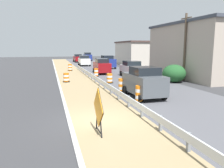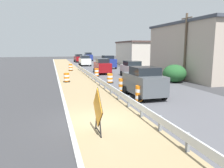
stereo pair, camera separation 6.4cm
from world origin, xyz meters
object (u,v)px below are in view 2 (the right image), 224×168
object	(u,v)px
traffic_barrel_farther	(97,73)
car_trailing_far_lane	(85,61)
warning_sign_diamond	(98,109)
utility_pole_near	(185,46)
car_distant_b	(144,82)
car_lead_near_lane	(102,66)
traffic_barrel_farthest	(71,68)
car_trailing_near_lane	(132,69)
traffic_barrel_close	(122,86)
car_lead_far_lane	(79,58)
car_distant_a	(108,62)
traffic_barrel_nearest	(139,94)
traffic_barrel_far	(67,78)
car_mid_far_lane	(88,57)
traffic_barrel_mid	(110,79)

from	to	relation	value
traffic_barrel_farther	car_trailing_far_lane	size ratio (longest dim) A/B	0.24
warning_sign_diamond	utility_pole_near	xyz separation A→B (m)	(12.14, 12.05, 2.67)
car_distant_b	traffic_barrel_farther	bearing A→B (deg)	4.15
warning_sign_diamond	car_lead_near_lane	size ratio (longest dim) A/B	0.47
traffic_barrel_farthest	car_trailing_near_lane	bearing A→B (deg)	-54.37
traffic_barrel_close	car_lead_far_lane	world-z (taller)	car_lead_far_lane
car_trailing_far_lane	traffic_barrel_close	bearing A→B (deg)	178.62
car_distant_a	warning_sign_diamond	bearing A→B (deg)	-16.56
car_lead_near_lane	car_lead_far_lane	distance (m)	25.27
car_trailing_near_lane	warning_sign_diamond	bearing A→B (deg)	-24.97
traffic_barrel_nearest	traffic_barrel_farther	xyz separation A→B (m)	(-0.12, 13.53, -0.04)
car_distant_a	car_distant_b	xyz separation A→B (m)	(-3.18, -22.63, -0.00)
car_trailing_far_lane	car_distant_b	xyz separation A→B (m)	(-0.04, -29.11, 0.10)
car_lead_near_lane	car_distant_b	size ratio (longest dim) A/B	1.06
traffic_barrel_far	traffic_barrel_farthest	size ratio (longest dim) A/B	0.93
traffic_barrel_farthest	car_mid_far_lane	distance (m)	26.08
traffic_barrel_mid	traffic_barrel_farthest	size ratio (longest dim) A/B	0.94
traffic_barrel_nearest	traffic_barrel_mid	size ratio (longest dim) A/B	1.14
car_lead_near_lane	utility_pole_near	size ratio (longest dim) A/B	0.61
utility_pole_near	car_lead_near_lane	bearing A→B (deg)	128.09
car_mid_far_lane	car_distant_a	xyz separation A→B (m)	(-0.26, -22.51, -0.01)
car_trailing_far_lane	utility_pole_near	distance (m)	24.32
car_trailing_near_lane	car_trailing_far_lane	size ratio (longest dim) A/B	0.97
car_trailing_far_lane	utility_pole_near	xyz separation A→B (m)	(7.39, -23.01, 2.72)
traffic_barrel_far	traffic_barrel_close	bearing A→B (deg)	-58.36
car_lead_near_lane	utility_pole_near	world-z (taller)	utility_pole_near
car_distant_a	traffic_barrel_farther	bearing A→B (deg)	-23.11
car_lead_far_lane	traffic_barrel_close	bearing A→B (deg)	176.10
car_distant_b	utility_pole_near	size ratio (longest dim) A/B	0.57
traffic_barrel_close	car_lead_far_lane	distance (m)	38.22
car_trailing_near_lane	car_distant_b	bearing A→B (deg)	-16.15
traffic_barrel_farthest	utility_pole_near	size ratio (longest dim) A/B	0.14
traffic_barrel_nearest	car_trailing_far_lane	world-z (taller)	car_trailing_far_lane
traffic_barrel_far	car_lead_far_lane	xyz separation A→B (m)	(5.16, 31.69, 0.55)
traffic_barrel_farther	traffic_barrel_mid	bearing A→B (deg)	-87.02
car_lead_near_lane	car_trailing_far_lane	bearing A→B (deg)	3.06
traffic_barrel_farther	car_trailing_near_lane	world-z (taller)	car_trailing_near_lane
traffic_barrel_farther	traffic_barrel_nearest	bearing A→B (deg)	-89.48
traffic_barrel_nearest	traffic_barrel_mid	world-z (taller)	traffic_barrel_nearest
warning_sign_diamond	car_trailing_far_lane	world-z (taller)	car_trailing_far_lane
warning_sign_diamond	utility_pole_near	size ratio (longest dim) A/B	0.28
traffic_barrel_mid	car_trailing_far_lane	xyz separation A→B (m)	(0.79, 22.30, 0.58)
traffic_barrel_mid	car_trailing_far_lane	distance (m)	22.32
warning_sign_diamond	car_distant_a	distance (m)	29.66
car_mid_far_lane	car_distant_b	distance (m)	45.27
car_distant_a	traffic_barrel_close	bearing A→B (deg)	-12.59
traffic_barrel_farther	car_mid_far_lane	size ratio (longest dim) A/B	0.25
warning_sign_diamond	traffic_barrel_nearest	distance (m)	6.01
car_trailing_near_lane	utility_pole_near	bearing A→B (deg)	43.58
car_distant_a	car_trailing_far_lane	bearing A→B (deg)	-155.25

